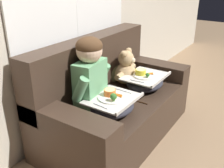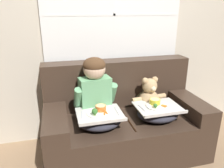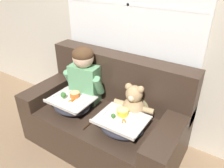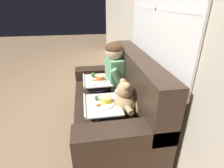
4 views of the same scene
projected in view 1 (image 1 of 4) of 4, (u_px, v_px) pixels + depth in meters
The scene contains 8 objects.
ground_plane at pixel (118, 133), 2.68m from camera, with size 14.00×14.00×0.00m, color #8E7051.
couch at pixel (112, 102), 2.58m from camera, with size 1.63×0.85×0.95m.
throw_pillow_behind_child at pixel (77, 86), 2.34m from camera, with size 0.32×0.15×0.33m.
throw_pillow_behind_teddy at pixel (113, 67), 2.80m from camera, with size 0.33×0.16×0.34m.
child_figure at pixel (90, 70), 2.19m from camera, with size 0.45×0.24×0.62m.
teddy_bear at pixel (126, 69), 2.71m from camera, with size 0.41×0.28×0.38m.
lap_tray_child at pixel (112, 105), 2.18m from camera, with size 0.43×0.36×0.22m.
lap_tray_teddy at pixel (145, 82), 2.63m from camera, with size 0.44×0.36×0.20m.
Camera 1 is at (-1.90, -1.20, 1.54)m, focal length 42.00 mm.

